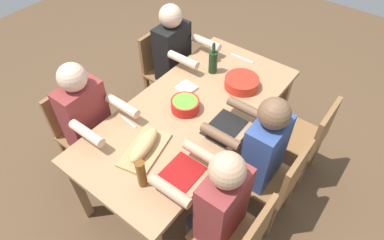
{
  "coord_description": "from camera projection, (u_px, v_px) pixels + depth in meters",
  "views": [
    {
      "loc": [
        -1.44,
        -1.1,
        2.53
      ],
      "look_at": [
        0.0,
        0.0,
        0.63
      ],
      "focal_mm": 30.56,
      "sensor_mm": 36.0,
      "label": 1
    }
  ],
  "objects": [
    {
      "name": "ground_plane",
      "position": [
        192.0,
        166.0,
        3.08
      ],
      "size": [
        8.0,
        8.0,
        0.0
      ],
      "primitive_type": "plane",
      "color": "brown"
    },
    {
      "name": "dining_table",
      "position": [
        192.0,
        117.0,
        2.6
      ],
      "size": [
        1.94,
        0.92,
        0.74
      ],
      "color": "#A87F56",
      "rests_on": "ground_plane"
    },
    {
      "name": "chair_near_right",
      "position": [
        306.0,
        137.0,
        2.7
      ],
      "size": [
        0.4,
        0.4,
        0.85
      ],
      "color": "olive",
      "rests_on": "ground_plane"
    },
    {
      "name": "chair_near_left",
      "position": [
        238.0,
        236.0,
        2.11
      ],
      "size": [
        0.4,
        0.4,
        0.85
      ],
      "color": "olive",
      "rests_on": "ground_plane"
    },
    {
      "name": "diner_near_left",
      "position": [
        217.0,
        204.0,
        2.03
      ],
      "size": [
        0.41,
        0.53,
        1.2
      ],
      "color": "#2D2D38",
      "rests_on": "ground_plane"
    },
    {
      "name": "chair_far_left",
      "position": [
        80.0,
        127.0,
        2.77
      ],
      "size": [
        0.4,
        0.4,
        0.85
      ],
      "color": "olive",
      "rests_on": "ground_plane"
    },
    {
      "name": "diner_far_left",
      "position": [
        89.0,
        119.0,
        2.54
      ],
      "size": [
        0.41,
        0.53,
        1.2
      ],
      "color": "#2D2D38",
      "rests_on": "ground_plane"
    },
    {
      "name": "chair_near_center",
      "position": [
        277.0,
        180.0,
        2.4
      ],
      "size": [
        0.4,
        0.4,
        0.85
      ],
      "color": "olive",
      "rests_on": "ground_plane"
    },
    {
      "name": "diner_near_center",
      "position": [
        259.0,
        150.0,
        2.32
      ],
      "size": [
        0.41,
        0.53,
        1.2
      ],
      "color": "#2D2D38",
      "rests_on": "ground_plane"
    },
    {
      "name": "chair_far_right",
      "position": [
        163.0,
        67.0,
        3.35
      ],
      "size": [
        0.4,
        0.4,
        0.85
      ],
      "color": "olive",
      "rests_on": "ground_plane"
    },
    {
      "name": "diner_far_right",
      "position": [
        176.0,
        56.0,
        3.12
      ],
      "size": [
        0.41,
        0.53,
        1.2
      ],
      "color": "#2D2D38",
      "rests_on": "ground_plane"
    },
    {
      "name": "serving_bowl_salad",
      "position": [
        185.0,
        105.0,
        2.52
      ],
      "size": [
        0.22,
        0.22,
        0.09
      ],
      "color": "red",
      "rests_on": "dining_table"
    },
    {
      "name": "serving_bowl_greens",
      "position": [
        242.0,
        82.0,
        2.71
      ],
      "size": [
        0.29,
        0.29,
        0.09
      ],
      "color": "red",
      "rests_on": "dining_table"
    },
    {
      "name": "cutting_board",
      "position": [
        145.0,
        150.0,
        2.26
      ],
      "size": [
        0.44,
        0.3,
        0.02
      ],
      "primitive_type": "cube",
      "rotation": [
        0.0,
        0.0,
        0.22
      ],
      "color": "tan",
      "rests_on": "dining_table"
    },
    {
      "name": "bread_loaf",
      "position": [
        144.0,
        145.0,
        2.22
      ],
      "size": [
        0.34,
        0.18,
        0.09
      ],
      "primitive_type": "ellipsoid",
      "rotation": [
        0.0,
        0.0,
        0.22
      ],
      "color": "tan",
      "rests_on": "cutting_board"
    },
    {
      "name": "wine_bottle",
      "position": [
        213.0,
        62.0,
        2.8
      ],
      "size": [
        0.08,
        0.08,
        0.29
      ],
      "color": "#193819",
      "rests_on": "dining_table"
    },
    {
      "name": "beer_bottle",
      "position": [
        141.0,
        174.0,
        2.0
      ],
      "size": [
        0.06,
        0.06,
        0.22
      ],
      "primitive_type": "cylinder",
      "color": "brown",
      "rests_on": "dining_table"
    },
    {
      "name": "wine_glass",
      "position": [
        214.0,
        50.0,
        2.91
      ],
      "size": [
        0.08,
        0.08,
        0.17
      ],
      "color": "silver",
      "rests_on": "dining_table"
    },
    {
      "name": "placemat_near_left",
      "position": [
        179.0,
        175.0,
        2.12
      ],
      "size": [
        0.32,
        0.23,
        0.01
      ],
      "primitive_type": "cube",
      "color": "maroon",
      "rests_on": "dining_table"
    },
    {
      "name": "fork_far_left",
      "position": [
        128.0,
        122.0,
        2.45
      ],
      "size": [
        0.04,
        0.17,
        0.01
      ],
      "primitive_type": "cube",
      "rotation": [
        0.0,
        0.0,
        -0.12
      ],
      "color": "silver",
      "rests_on": "dining_table"
    },
    {
      "name": "placemat_near_center",
      "position": [
        224.0,
        127.0,
        2.42
      ],
      "size": [
        0.32,
        0.23,
        0.01
      ],
      "primitive_type": "cube",
      "color": "black",
      "rests_on": "dining_table"
    },
    {
      "name": "carving_knife",
      "position": [
        242.0,
        58.0,
        3.01
      ],
      "size": [
        0.03,
        0.23,
        0.01
      ],
      "primitive_type": "cube",
      "rotation": [
        0.0,
        0.0,
        1.59
      ],
      "color": "silver",
      "rests_on": "dining_table"
    },
    {
      "name": "napkin_stack",
      "position": [
        186.0,
        88.0,
        2.71
      ],
      "size": [
        0.15,
        0.15,
        0.02
      ],
      "primitive_type": "cube",
      "rotation": [
        0.0,
        0.0,
        -0.09
      ],
      "color": "white",
      "rests_on": "dining_table"
    }
  ]
}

